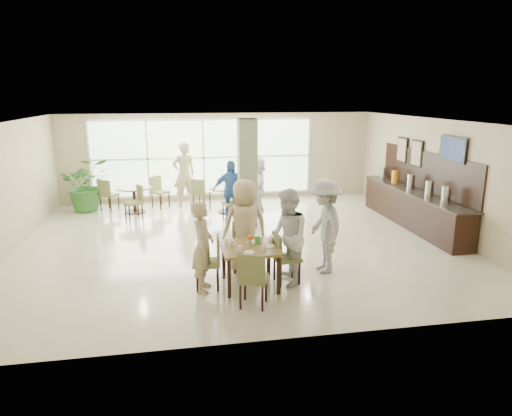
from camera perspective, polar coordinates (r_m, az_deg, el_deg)
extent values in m
plane|color=beige|center=(10.82, -2.17, -4.18)|extent=(10.00, 10.00, 0.00)
plane|color=white|center=(10.29, -2.31, 10.79)|extent=(10.00, 10.00, 0.00)
plane|color=tan|center=(14.88, -4.65, 6.36)|extent=(10.00, 0.00, 10.00)
plane|color=tan|center=(6.18, 3.57, -4.72)|extent=(10.00, 0.00, 10.00)
plane|color=tan|center=(10.98, -29.06, 1.86)|extent=(0.00, 9.00, 9.00)
plane|color=tan|center=(12.19, 21.78, 3.69)|extent=(0.00, 9.00, 9.00)
plane|color=silver|center=(14.81, -6.58, 6.28)|extent=(7.00, 0.00, 7.00)
cube|color=#5D6848|center=(11.69, -1.11, 4.29)|extent=(0.45, 0.45, 2.80)
cube|color=brown|center=(8.15, -0.76, -5.00)|extent=(1.02, 1.02, 0.05)
cube|color=black|center=(7.83, -3.37, -8.79)|extent=(0.06, 0.06, 0.70)
cube|color=black|center=(7.96, 2.85, -8.37)|extent=(0.06, 0.06, 0.70)
cube|color=black|center=(8.62, -4.06, -6.59)|extent=(0.06, 0.06, 0.70)
cube|color=black|center=(8.74, 1.58, -6.26)|extent=(0.06, 0.06, 0.70)
cylinder|color=brown|center=(13.77, -15.04, 2.46)|extent=(1.02, 1.02, 0.04)
cylinder|color=black|center=(13.84, -14.94, 0.94)|extent=(0.10, 0.10, 0.71)
cylinder|color=black|center=(13.92, -14.85, -0.42)|extent=(0.60, 0.60, 0.03)
cylinder|color=brown|center=(13.34, -3.53, 2.56)|extent=(1.11, 1.11, 0.04)
cylinder|color=black|center=(13.42, -3.50, 0.99)|extent=(0.10, 0.10, 0.71)
cylinder|color=black|center=(13.50, -3.48, -0.42)|extent=(0.60, 0.60, 0.03)
cylinder|color=white|center=(7.87, -2.05, -5.12)|extent=(0.08, 0.08, 0.10)
cylinder|color=white|center=(7.91, 0.92, -5.01)|extent=(0.08, 0.08, 0.10)
cylinder|color=white|center=(8.38, 0.56, -3.91)|extent=(0.08, 0.08, 0.10)
cylinder|color=white|center=(8.19, -2.98, -4.37)|extent=(0.08, 0.08, 0.10)
cylinder|color=white|center=(7.82, -0.87, -5.59)|extent=(0.20, 0.20, 0.01)
cylinder|color=white|center=(8.35, -0.43, -4.27)|extent=(0.20, 0.20, 0.01)
cylinder|color=white|center=(8.12, 1.62, -4.82)|extent=(0.20, 0.20, 0.01)
cylinder|color=#99B27F|center=(8.12, -0.76, -4.44)|extent=(0.07, 0.07, 0.12)
sphere|color=#F45414|center=(8.09, -0.55, -3.69)|extent=(0.07, 0.07, 0.07)
sphere|color=#F45414|center=(8.11, -0.90, -3.65)|extent=(0.07, 0.07, 0.07)
sphere|color=#F45414|center=(8.06, -0.84, -3.76)|extent=(0.07, 0.07, 0.07)
cube|color=green|center=(8.23, 0.16, -4.06)|extent=(0.10, 0.07, 0.15)
cube|color=black|center=(12.64, 18.98, -0.14)|extent=(0.60, 4.60, 0.90)
cube|color=black|center=(12.54, 19.15, 1.94)|extent=(0.64, 4.70, 0.04)
cube|color=black|center=(12.59, 20.50, 4.33)|extent=(0.04, 4.60, 1.00)
cylinder|color=silver|center=(11.32, 22.64, 1.53)|extent=(0.20, 0.20, 0.40)
cylinder|color=silver|center=(11.90, 20.85, 2.26)|extent=(0.20, 0.20, 0.40)
cylinder|color=silver|center=(12.67, 18.80, 3.10)|extent=(0.20, 0.20, 0.40)
cylinder|color=orange|center=(13.45, 16.97, 3.76)|extent=(0.18, 0.18, 0.36)
cube|color=silver|center=(14.07, 15.69, 4.28)|extent=(0.18, 0.30, 0.36)
cube|color=black|center=(11.56, 23.41, 6.78)|extent=(0.06, 1.00, 0.58)
cube|color=#7F99CC|center=(11.54, 23.31, 6.79)|extent=(0.01, 0.92, 0.50)
cube|color=black|center=(12.95, 19.47, 6.46)|extent=(0.04, 0.55, 0.70)
cube|color=brown|center=(12.94, 19.37, 6.46)|extent=(0.01, 0.47, 0.62)
cube|color=black|center=(13.65, 17.83, 6.94)|extent=(0.04, 0.55, 0.70)
cube|color=brown|center=(13.64, 17.73, 6.94)|extent=(0.01, 0.47, 0.62)
imported|color=#2F6B2A|center=(14.36, -20.41, 2.78)|extent=(1.73, 1.73, 1.59)
imported|color=tan|center=(8.01, -6.66, -4.81)|extent=(0.48, 0.65, 1.61)
imported|color=tan|center=(8.81, -1.42, -2.24)|extent=(0.95, 0.60, 1.83)
imported|color=white|center=(8.22, 3.95, -3.70)|extent=(0.68, 0.87, 1.77)
imported|color=#A4A4A6|center=(8.88, 8.55, -2.24)|extent=(0.68, 1.19, 1.84)
imported|color=#3C6AB4|center=(12.41, -3.19, 2.16)|extent=(1.02, 0.65, 1.66)
imported|color=white|center=(13.48, 0.23, 3.00)|extent=(0.64, 1.48, 1.60)
imported|color=tan|center=(14.19, -8.97, 4.18)|extent=(0.83, 0.65, 1.98)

